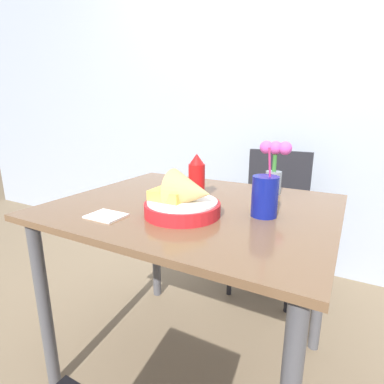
{
  "coord_description": "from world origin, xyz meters",
  "views": [
    {
      "loc": [
        0.54,
        -1.0,
        1.13
      ],
      "look_at": [
        0.01,
        -0.04,
        0.84
      ],
      "focal_mm": 28.0,
      "sensor_mm": 36.0,
      "label": 1
    }
  ],
  "objects": [
    {
      "name": "drink_cup",
      "position": [
        0.28,
        -0.01,
        0.85
      ],
      "size": [
        0.09,
        0.09,
        0.25
      ],
      "color": "navy",
      "rests_on": "dining_table"
    },
    {
      "name": "ketchup_bottle",
      "position": [
        -0.03,
        0.07,
        0.87
      ],
      "size": [
        0.07,
        0.07,
        0.19
      ],
      "color": "red",
      "rests_on": "dining_table"
    },
    {
      "name": "dining_table",
      "position": [
        0.0,
        0.0,
        0.67
      ],
      "size": [
        1.06,
        0.88,
        0.78
      ],
      "color": "brown",
      "rests_on": "ground_plane"
    },
    {
      "name": "food_basket",
      "position": [
        0.04,
        -0.14,
        0.84
      ],
      "size": [
        0.27,
        0.27,
        0.16
      ],
      "color": "red",
      "rests_on": "dining_table"
    },
    {
      "name": "flower_vase",
      "position": [
        0.24,
        0.3,
        0.91
      ],
      "size": [
        0.14,
        0.07,
        0.23
      ],
      "color": "gray",
      "rests_on": "dining_table"
    },
    {
      "name": "ground_plane",
      "position": [
        0.0,
        0.0,
        0.0
      ],
      "size": [
        12.0,
        12.0,
        0.0
      ],
      "primitive_type": "plane",
      "color": "#7A664C"
    },
    {
      "name": "napkin",
      "position": [
        -0.2,
        -0.28,
        0.78
      ],
      "size": [
        0.12,
        0.1,
        0.01
      ],
      "color": "white",
      "rests_on": "dining_table"
    },
    {
      "name": "chair_far_window",
      "position": [
        0.11,
        0.88,
        0.52
      ],
      "size": [
        0.4,
        0.4,
        0.89
      ],
      "color": "black",
      "rests_on": "ground_plane"
    },
    {
      "name": "wall_window",
      "position": [
        0.0,
        1.2,
        1.3
      ],
      "size": [
        7.0,
        0.06,
        2.6
      ],
      "color": "#9EA8B7",
      "rests_on": "ground_plane"
    }
  ]
}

